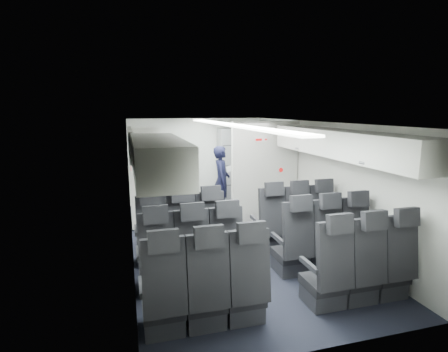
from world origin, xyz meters
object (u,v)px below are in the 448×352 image
seat_row_rear (287,282)px  galley_unit (235,166)px  carry_on_bag (148,145)px  seat_row_mid (259,252)px  boarding_door (132,179)px  flight_attendant (222,181)px  seat_row_front (239,231)px

seat_row_rear → galley_unit: size_ratio=1.75×
carry_on_bag → seat_row_mid: bearing=-37.2°
seat_row_mid → boarding_door: bearing=118.8°
flight_attendant → carry_on_bag: size_ratio=3.58×
seat_row_rear → flight_attendant: size_ratio=2.12×
flight_attendant → carry_on_bag: (-1.69, -1.63, 1.02)m
flight_attendant → galley_unit: bearing=-16.6°
seat_row_mid → flight_attendant: flight_attendant is taller
galley_unit → seat_row_rear: bearing=-100.6°
boarding_door → carry_on_bag: size_ratio=4.23×
galley_unit → flight_attendant: (-0.65, -1.02, -0.16)m
seat_row_rear → galley_unit: bearing=79.4°
seat_row_front → carry_on_bag: bearing=156.4°
seat_row_front → boarding_door: bearing=128.2°
seat_row_front → boarding_door: 2.71m
seat_row_front → galley_unit: size_ratio=1.75×
seat_row_rear → flight_attendant: (0.30, 4.03, 0.38)m
seat_row_mid → flight_attendant: bearing=84.4°
seat_row_front → carry_on_bag: carry_on_bag is taller
seat_row_rear → boarding_door: bearing=112.9°
boarding_door → flight_attendant: size_ratio=1.18×
seat_row_mid → carry_on_bag: (-1.38, 1.50, 1.40)m
galley_unit → carry_on_bag: carry_on_bag is taller
seat_row_front → seat_row_mid: 0.90m
boarding_door → flight_attendant: bearing=4.3°
seat_row_front → seat_row_rear: (0.00, -1.80, 0.00)m
seat_row_rear → boarding_door: boarding_door is taller
galley_unit → flight_attendant: 1.22m
seat_row_front → seat_row_mid: size_ratio=1.00×
seat_row_rear → flight_attendant: 4.06m
galley_unit → boarding_door: galley_unit is taller
seat_row_front → galley_unit: bearing=73.7°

